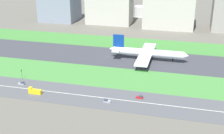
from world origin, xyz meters
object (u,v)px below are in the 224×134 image
Objects in this scene: terminal_building at (60,6)px; hangar_building at (110,7)px; traffic_light at (22,74)px; airliner at (146,53)px; car_0 at (107,101)px; office_tower at (170,9)px; fuel_tank_west at (118,9)px; car_2 at (140,97)px; truck_1 at (35,91)px; fuel_tank_centre at (141,11)px; car_1 at (22,83)px; fuel_tank_east at (161,12)px.

hangar_building reaches higher than terminal_building.
airliner is at bearing 37.32° from traffic_light.
airliner reaches higher than car_0.
office_tower reaches higher than airliner.
fuel_tank_west is at bearing -78.43° from car_0.
truck_1 is at bearing -171.34° from car_2.
car_2 is (6.04, -68.00, -5.31)m from airliner.
fuel_tank_centre is at bearing -85.68° from car_0.
car_2 is at bearing -84.93° from airliner.
terminal_building reaches higher than airliner.
car_1 is at bearing -33.82° from truck_1.
hangar_building reaches higher than truck_1.
hangar_building reaches higher than traffic_light.
terminal_building reaches higher than traffic_light.
hangar_building is 0.94× the size of office_tower.
car_1 is 201.22m from office_tower.
truck_1 is 243.53m from fuel_tank_east.
truck_1 is at bearing -89.70° from fuel_tank_west.
truck_1 is 0.16× the size of hangar_building.
terminal_building is (-64.18, 192.00, 16.24)m from truck_1.
fuel_tank_west is at bearing 90.29° from hangar_building.
car_0 is 0.26× the size of fuel_tank_centre.
airliner is at bearing -127.40° from truck_1.
car_0 is 237.23m from fuel_tank_east.
car_1 is at bearing -62.63° from traffic_light.
terminal_building is at bearing -71.52° from truck_1.
car_2 is (80.60, 0.00, 0.00)m from car_1.
truck_1 is at bearing -33.82° from car_1.
terminal_building is 0.77× the size of office_tower.
terminal_building is 104.44m from fuel_tank_centre.
car_0 is 237.74m from fuel_tank_centre.
airliner is 168.71m from terminal_building.
hangar_building is at bearing -89.71° from fuel_tank_west.
airliner is 14.77× the size of car_0.
fuel_tank_centre is (48.45, 219.01, 2.33)m from traffic_light.
office_tower is at bearing -74.09° from fuel_tank_east.
terminal_building is at bearing 105.14° from car_1.
car_1 is at bearing -74.86° from terminal_building.
car_0 is 0.10× the size of terminal_building.
fuel_tank_centre is (30.40, 45.00, -12.42)m from hangar_building.
fuel_tank_east is at bearing 20.57° from terminal_building.
hangar_building is 69.61m from office_tower.
hangar_building is at bearing -124.04° from fuel_tank_centre.
traffic_light is (-78.71, -60.01, -1.94)m from airliner.
fuel_tank_centre is 0.79× the size of fuel_tank_east.
terminal_building is 0.82× the size of hangar_building.
terminal_building reaches higher than car_1.
office_tower is 48.70m from fuel_tank_east.
fuel_tank_east is at bearing 0.00° from fuel_tank_west.
terminal_building reaches higher than car_0.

